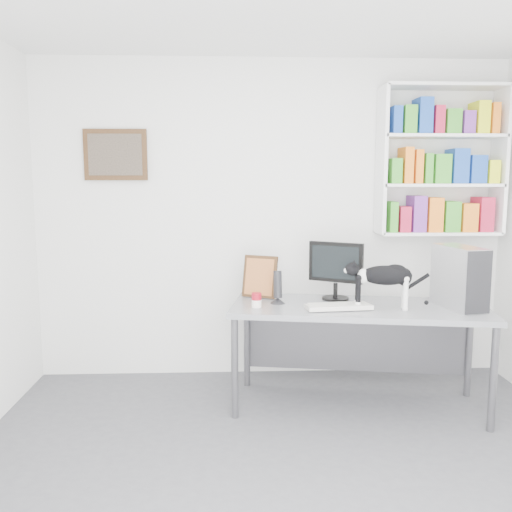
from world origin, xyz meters
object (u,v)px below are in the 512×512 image
(cat, at_px, (383,286))
(leaning_print, at_px, (260,276))
(soup_can, at_px, (257,300))
(monitor, at_px, (336,270))
(desk, at_px, (358,356))
(bookshelf, at_px, (441,161))
(pc_tower, at_px, (459,277))
(speaker, at_px, (278,286))
(keyboard, at_px, (338,307))

(cat, bearing_deg, leaning_print, 162.38)
(soup_can, xyz_separation_m, cat, (0.90, -0.09, 0.11))
(soup_can, bearing_deg, monitor, 20.03)
(desk, distance_m, cat, 0.58)
(bookshelf, relative_size, pc_tower, 2.78)
(pc_tower, relative_size, leaning_print, 1.31)
(speaker, height_order, cat, cat)
(bookshelf, distance_m, leaning_print, 1.80)
(desk, height_order, cat, cat)
(keyboard, distance_m, soup_can, 0.59)
(cat, bearing_deg, soup_can, -177.03)
(soup_can, bearing_deg, bookshelf, 22.41)
(keyboard, distance_m, pc_tower, 0.90)
(monitor, xyz_separation_m, pc_tower, (0.84, -0.30, -0.00))
(leaning_print, bearing_deg, speaker, -35.94)
(leaning_print, distance_m, soup_can, 0.36)
(bookshelf, height_order, leaning_print, bookshelf)
(bookshelf, distance_m, pc_tower, 1.12)
(bookshelf, xyz_separation_m, pc_tower, (-0.10, -0.72, -0.85))
(bookshelf, bearing_deg, soup_can, -157.59)
(bookshelf, distance_m, desk, 1.78)
(monitor, height_order, keyboard, monitor)
(monitor, bearing_deg, desk, -26.68)
(keyboard, xyz_separation_m, cat, (0.32, -0.01, 0.15))
(bookshelf, relative_size, monitor, 2.72)
(pc_tower, height_order, soup_can, pc_tower)
(pc_tower, bearing_deg, keyboard, 170.29)
(desk, height_order, leaning_print, leaning_print)
(pc_tower, bearing_deg, speaker, 161.43)
(monitor, bearing_deg, speaker, -135.97)
(speaker, distance_m, leaning_print, 0.26)
(bookshelf, height_order, cat, bookshelf)
(leaning_print, bearing_deg, monitor, 14.32)
(leaning_print, xyz_separation_m, soup_can, (-0.04, -0.34, -0.12))
(leaning_print, bearing_deg, pc_tower, 9.01)
(bookshelf, distance_m, cat, 1.34)
(pc_tower, bearing_deg, cat, 171.77)
(soup_can, bearing_deg, speaker, 35.28)
(pc_tower, bearing_deg, soup_can, 166.84)
(pc_tower, distance_m, cat, 0.56)
(bookshelf, bearing_deg, leaning_print, -168.53)
(keyboard, bearing_deg, monitor, 77.79)
(bookshelf, relative_size, cat, 2.32)
(leaning_print, bearing_deg, bookshelf, 36.55)
(desk, relative_size, pc_tower, 4.17)
(keyboard, bearing_deg, bookshelf, 31.11)
(keyboard, bearing_deg, pc_tower, -4.87)
(cat, bearing_deg, keyboard, -173.14)
(leaning_print, relative_size, soup_can, 3.25)
(desk, bearing_deg, soup_can, -169.22)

